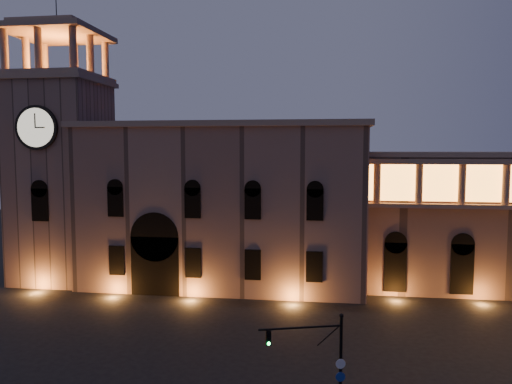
# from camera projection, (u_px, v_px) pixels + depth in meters

# --- Properties ---
(ground) EXTENTS (160.00, 160.00, 0.00)m
(ground) POSITION_uv_depth(u_px,v_px,m) (190.00, 369.00, 33.68)
(ground) COLOR black
(ground) RESTS_ON ground
(government_building) EXTENTS (30.80, 12.80, 17.60)m
(government_building) POSITION_uv_depth(u_px,v_px,m) (224.00, 204.00, 54.85)
(government_building) COLOR #806054
(government_building) RESTS_ON ground
(clock_tower) EXTENTS (9.80, 9.80, 32.40)m
(clock_tower) POSITION_uv_depth(u_px,v_px,m) (62.00, 170.00, 56.10)
(clock_tower) COLOR #806054
(clock_tower) RESTS_ON ground
(traffic_light) EXTENTS (4.46, 1.53, 6.33)m
(traffic_light) POSITION_uv_depth(u_px,v_px,m) (326.00, 370.00, 25.96)
(traffic_light) COLOR black
(traffic_light) RESTS_ON ground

